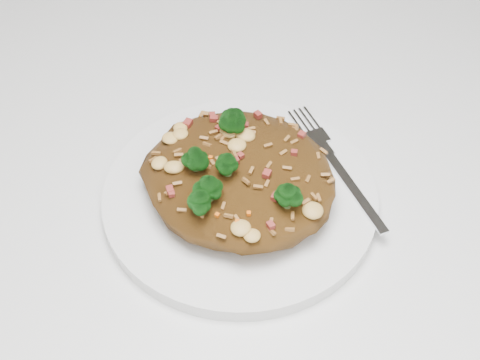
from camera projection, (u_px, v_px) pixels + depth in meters
name	position (u px, v px, depth m)	size (l,w,h in m)	color
dining_table	(358.00, 247.00, 0.66)	(1.20, 0.80, 0.75)	silver
plate	(240.00, 197.00, 0.58)	(0.24, 0.24, 0.01)	white
fried_rice	(239.00, 171.00, 0.56)	(0.17, 0.15, 0.06)	brown
fork	(341.00, 172.00, 0.59)	(0.14, 0.11, 0.00)	silver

